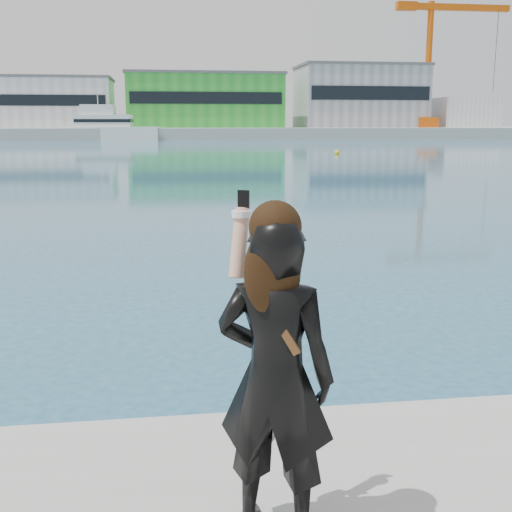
{
  "coord_description": "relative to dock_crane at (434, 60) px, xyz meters",
  "views": [
    {
      "loc": [
        -0.28,
        -3.46,
        2.93
      ],
      "look_at": [
        0.26,
        0.29,
        2.15
      ],
      "focal_mm": 45.0,
      "sensor_mm": 36.0,
      "label": 1
    }
  ],
  "objects": [
    {
      "name": "far_quay",
      "position": [
        -53.2,
        8.0,
        -14.07
      ],
      "size": [
        320.0,
        40.0,
        2.0
      ],
      "primitive_type": "cube",
      "color": "#9E9E99",
      "rests_on": "ground"
    },
    {
      "name": "warehouse_white",
      "position": [
        -75.2,
        5.98,
        -8.31
      ],
      "size": [
        24.48,
        15.35,
        9.5
      ],
      "color": "silver",
      "rests_on": "far_quay"
    },
    {
      "name": "warehouse_green",
      "position": [
        -45.2,
        5.98,
        -7.81
      ],
      "size": [
        30.6,
        16.36,
        10.5
      ],
      "color": "green",
      "rests_on": "far_quay"
    },
    {
      "name": "warehouse_grey_right",
      "position": [
        -13.2,
        5.98,
        -6.8
      ],
      "size": [
        25.5,
        15.35,
        12.5
      ],
      "color": "gray",
      "rests_on": "far_quay"
    },
    {
      "name": "ancillary_shed",
      "position": [
        8.8,
        4.0,
        -10.07
      ],
      "size": [
        12.0,
        10.0,
        6.0
      ],
      "primitive_type": "cube",
      "color": "silver",
      "rests_on": "far_quay"
    },
    {
      "name": "dock_crane",
      "position": [
        0.0,
        0.0,
        0.0
      ],
      "size": [
        23.0,
        4.0,
        24.0
      ],
      "color": "#DA540C",
      "rests_on": "far_quay"
    },
    {
      "name": "flagpole_right",
      "position": [
        -31.11,
        -1.0,
        -8.53
      ],
      "size": [
        1.28,
        0.16,
        8.0
      ],
      "color": "silver",
      "rests_on": "far_quay"
    },
    {
      "name": "motor_yacht",
      "position": [
        -63.09,
        -9.74,
        -12.85
      ],
      "size": [
        17.26,
        6.35,
        7.88
      ],
      "rotation": [
        0.0,
        0.0,
        -0.1
      ],
      "color": "white",
      "rests_on": "ground"
    },
    {
      "name": "buoy_near",
      "position": [
        -37.16,
        -65.53,
        -15.07
      ],
      "size": [
        0.5,
        0.5,
        0.5
      ],
      "primitive_type": "sphere",
      "color": "yellow",
      "rests_on": "ground"
    },
    {
      "name": "woman",
      "position": [
        -52.95,
        -122.42,
        -13.36
      ],
      "size": [
        0.73,
        0.62,
        1.79
      ],
      "rotation": [
        0.0,
        0.0,
        2.73
      ],
      "color": "black",
      "rests_on": "near_quay"
    }
  ]
}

